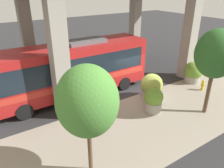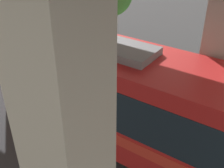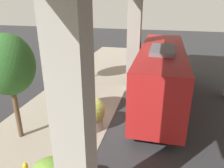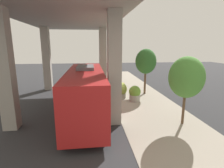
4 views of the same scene
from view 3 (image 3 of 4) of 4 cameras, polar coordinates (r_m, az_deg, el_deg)
name	(u,v)px [view 3 (image 3 of 4)]	position (r m, az deg, el deg)	size (l,w,h in m)	color
ground_plane	(109,126)	(12.19, -0.92, -10.98)	(80.00, 80.00, 0.00)	#2D2D30
sidewalk_strip	(58,120)	(13.15, -13.86, -9.00)	(6.00, 40.00, 0.02)	gray
bus	(161,72)	(14.52, 12.60, 3.17)	(2.80, 10.73, 3.89)	#B21E1E
planter_middle	(75,103)	(13.04, -9.73, -4.98)	(1.18, 1.18, 1.60)	#9E998E
planter_back	(91,114)	(11.66, -5.59, -7.71)	(1.53, 1.53, 1.80)	#9E998E
street_tree_near	(75,41)	(17.90, -9.73, 11.06)	(2.37, 2.37, 4.82)	brown
street_tree_far	(9,65)	(10.82, -25.41, 4.43)	(2.34, 2.34, 5.18)	brown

